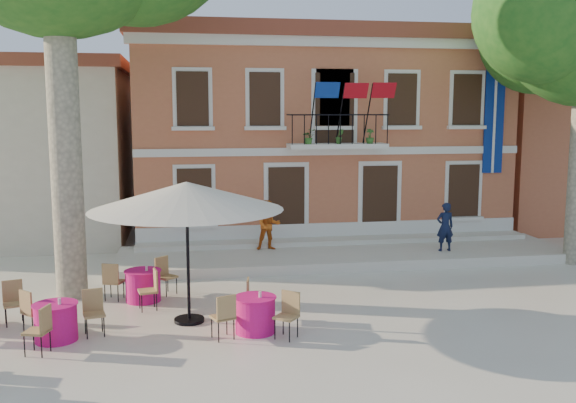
# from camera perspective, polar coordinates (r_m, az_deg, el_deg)

# --- Properties ---
(ground) EXTENTS (90.00, 90.00, 0.00)m
(ground) POSITION_cam_1_polar(r_m,az_deg,el_deg) (15.69, 1.98, -9.07)
(ground) COLOR beige
(ground) RESTS_ON ground
(main_building) EXTENTS (13.50, 9.59, 7.50)m
(main_building) POSITION_cam_1_polar(r_m,az_deg,el_deg) (25.20, 1.98, 6.14)
(main_building) COLOR #C26B46
(main_building) RESTS_ON ground
(neighbor_west) EXTENTS (9.40, 9.40, 6.40)m
(neighbor_west) POSITION_cam_1_polar(r_m,az_deg,el_deg) (26.54, -23.71, 4.35)
(neighbor_west) COLOR beige
(neighbor_west) RESTS_ON ground
(neighbor_east) EXTENTS (9.40, 9.40, 6.40)m
(neighbor_east) POSITION_cam_1_polar(r_m,az_deg,el_deg) (30.84, 24.08, 4.75)
(neighbor_east) COLOR #C26B46
(neighbor_east) RESTS_ON ground
(terrace) EXTENTS (14.00, 3.40, 0.30)m
(terrace) POSITION_cam_1_polar(r_m,az_deg,el_deg) (20.24, 5.08, -4.74)
(terrace) COLOR silver
(terrace) RESTS_ON ground
(patio_umbrella) EXTENTS (4.19, 4.19, 3.12)m
(patio_umbrella) POSITION_cam_1_polar(r_m,az_deg,el_deg) (13.95, -9.01, 0.47)
(patio_umbrella) COLOR black
(patio_umbrella) RESTS_ON ground
(pedestrian_navy) EXTENTS (0.55, 0.36, 1.52)m
(pedestrian_navy) POSITION_cam_1_polar(r_m,az_deg,el_deg) (20.48, 13.79, -2.19)
(pedestrian_navy) COLOR #0F1834
(pedestrian_navy) RESTS_ON terrace
(pedestrian_orange) EXTENTS (0.78, 0.61, 1.56)m
(pedestrian_orange) POSITION_cam_1_polar(r_m,az_deg,el_deg) (20.06, -1.76, -2.11)
(pedestrian_orange) COLOR #D25D18
(pedestrian_orange) RESTS_ON terrace
(cafe_table_1) EXTENTS (1.85, 1.75, 0.95)m
(cafe_table_1) POSITION_cam_1_polar(r_m,az_deg,el_deg) (13.66, -2.93, -9.82)
(cafe_table_1) COLOR #C01257
(cafe_table_1) RESTS_ON ground
(cafe_table_3) EXTENTS (1.80, 1.82, 0.95)m
(cafe_table_3) POSITION_cam_1_polar(r_m,az_deg,el_deg) (13.99, -19.94, -9.87)
(cafe_table_3) COLOR #C01257
(cafe_table_3) RESTS_ON ground
(cafe_table_4) EXTENTS (1.83, 1.78, 0.95)m
(cafe_table_4) POSITION_cam_1_polar(r_m,az_deg,el_deg) (16.18, -12.76, -7.16)
(cafe_table_4) COLOR #C01257
(cafe_table_4) RESTS_ON ground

